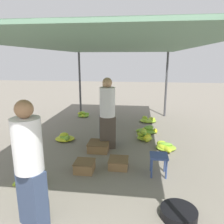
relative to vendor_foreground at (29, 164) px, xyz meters
name	(u,v)px	position (x,y,z in m)	size (l,w,h in m)	color
canopy_post_back_left	(80,84)	(-1.03, 6.16, 0.33)	(0.08, 0.08, 2.46)	#4C4C51
canopy_post_back_right	(166,85)	(2.38, 6.16, 0.33)	(0.08, 0.08, 2.46)	#4C4C51
canopy_tarp	(110,47)	(0.68, 2.78, 1.58)	(3.81, 7.18, 0.04)	#567A60
vendor_foreground	(29,164)	(0.00, 0.00, 0.00)	(0.49, 0.49, 1.74)	#384766
stool	(159,159)	(1.79, 1.55, -0.57)	(0.34, 0.34, 0.42)	#384C84
basin_black	(179,213)	(1.99, 0.38, -0.84)	(0.53, 0.53, 0.13)	black
banana_pile_left_0	(31,178)	(-0.54, 0.95, -0.81)	(0.55, 0.52, 0.28)	#B0CB2D
banana_pile_left_1	(83,115)	(-0.79, 5.66, -0.82)	(0.48, 0.50, 0.21)	#7BB536
banana_pile_left_2	(65,137)	(-0.66, 3.11, -0.82)	(0.54, 0.48, 0.23)	#7FB735
banana_pile_right_0	(148,120)	(1.70, 5.26, -0.84)	(0.58, 0.60, 0.19)	#7BB636
banana_pile_right_1	(165,146)	(2.05, 2.83, -0.83)	(0.50, 0.60, 0.17)	#75B337
banana_pile_right_2	(148,130)	(1.66, 4.08, -0.83)	(0.69, 0.50, 0.23)	yellow
banana_pile_right_3	(145,136)	(1.56, 3.40, -0.80)	(0.47, 0.49, 0.30)	#97C131
crate_near	(118,163)	(0.99, 1.74, -0.81)	(0.40, 0.40, 0.20)	olive
crate_mid	(85,166)	(0.32, 1.49, -0.79)	(0.39, 0.39, 0.22)	olive
crate_far	(99,146)	(0.42, 2.54, -0.79)	(0.51, 0.51, 0.22)	olive
shopper_walking_mid	(107,113)	(0.61, 2.75, 0.02)	(0.45, 0.45, 1.78)	#4C4238
shopper_walking_far	(107,112)	(0.56, 2.98, -0.02)	(0.47, 0.47, 1.70)	#384766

